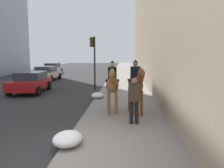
{
  "coord_description": "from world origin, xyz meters",
  "views": [
    {
      "loc": [
        -5.77,
        -1.78,
        2.7
      ],
      "look_at": [
        4.0,
        -1.2,
        1.4
      ],
      "focal_mm": 36.85,
      "sensor_mm": 36.0,
      "label": 1
    }
  ],
  "objects": [
    {
      "name": "traffic_light_near_curb",
      "position": [
        11.05,
        0.57,
        2.63
      ],
      "size": [
        0.2,
        0.44,
        3.92
      ],
      "color": "black",
      "rests_on": "ground"
    },
    {
      "name": "mounted_horse_near",
      "position": [
        4.15,
        -1.21,
        1.38
      ],
      "size": [
        2.15,
        0.64,
        2.28
      ],
      "rotation": [
        0.0,
        0.0,
        3.19
      ],
      "color": "brown",
      "rests_on": "sidewalk_slab"
    },
    {
      "name": "pedestrian_greeting",
      "position": [
        2.51,
        -2.1,
        1.1
      ],
      "size": [
        0.29,
        0.42,
        1.7
      ],
      "rotation": [
        0.0,
        0.0,
        0.08
      ],
      "color": "black",
      "rests_on": "sidewalk_slab"
    },
    {
      "name": "car_near_lane",
      "position": [
        16.79,
        6.11,
        0.75
      ],
      "size": [
        4.18,
        2.05,
        1.44
      ],
      "rotation": [
        0.0,
        0.0,
        -0.03
      ],
      "color": "#B7BABF",
      "rests_on": "ground"
    },
    {
      "name": "mounted_horse_far",
      "position": [
        3.99,
        -2.23,
        1.42
      ],
      "size": [
        2.14,
        0.84,
        2.32
      ],
      "rotation": [
        0.0,
        0.0,
        3.33
      ],
      "color": "brown",
      "rests_on": "sidewalk_slab"
    },
    {
      "name": "snow_pile_far",
      "position": [
        7.36,
        -0.15,
        0.28
      ],
      "size": [
        0.92,
        0.71,
        0.32
      ],
      "primitive_type": "ellipsoid",
      "color": "white",
      "rests_on": "sidewalk_slab"
    },
    {
      "name": "sidewalk_slab",
      "position": [
        0.0,
        -1.72,
        0.06
      ],
      "size": [
        120.0,
        3.44,
        0.12
      ],
      "primitive_type": "cube",
      "color": "gray",
      "rests_on": "ground"
    },
    {
      "name": "snow_pile_near",
      "position": [
        0.39,
        -0.15,
        0.3
      ],
      "size": [
        1.07,
        0.82,
        0.37
      ],
      "primitive_type": "ellipsoid",
      "color": "white",
      "rests_on": "sidewalk_slab"
    },
    {
      "name": "car_far_lane",
      "position": [
        24.22,
        7.94,
        0.75
      ],
      "size": [
        4.29,
        2.04,
        1.44
      ],
      "rotation": [
        0.0,
        0.0,
        3.17
      ],
      "color": "#B7BABF",
      "rests_on": "ground"
    },
    {
      "name": "car_mid_lane",
      "position": [
        9.66,
        4.8,
        0.76
      ],
      "size": [
        4.1,
        2.25,
        1.44
      ],
      "rotation": [
        0.0,
        0.0,
        3.19
      ],
      "color": "maroon",
      "rests_on": "ground"
    }
  ]
}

